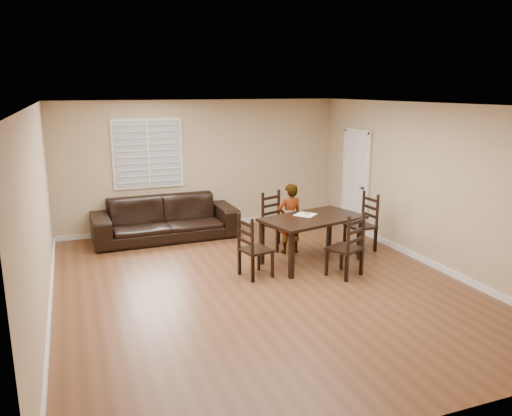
# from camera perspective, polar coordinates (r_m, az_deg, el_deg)

# --- Properties ---
(ground) EXTENTS (7.00, 7.00, 0.00)m
(ground) POSITION_cam_1_polar(r_m,az_deg,el_deg) (7.70, 0.54, -8.78)
(ground) COLOR brown
(ground) RESTS_ON ground
(room) EXTENTS (6.04, 7.04, 2.72)m
(room) POSITION_cam_1_polar(r_m,az_deg,el_deg) (7.39, 0.33, 4.83)
(room) COLOR tan
(room) RESTS_ON ground
(dining_table) EXTENTS (1.89, 1.35, 0.80)m
(dining_table) POSITION_cam_1_polar(r_m,az_deg,el_deg) (8.52, 6.48, -1.60)
(dining_table) COLOR black
(dining_table) RESTS_ON ground
(chair_near) EXTENTS (0.60, 0.59, 1.06)m
(chair_near) POSITION_cam_1_polar(r_m,az_deg,el_deg) (9.39, 2.00, -1.57)
(chair_near) COLOR black
(chair_near) RESTS_ON ground
(chair_far) EXTENTS (0.61, 0.60, 1.05)m
(chair_far) POSITION_cam_1_polar(r_m,az_deg,el_deg) (7.98, 10.84, -4.59)
(chair_far) COLOR black
(chair_far) RESTS_ON ground
(chair_left) EXTENTS (0.51, 0.54, 1.02)m
(chair_left) POSITION_cam_1_polar(r_m,az_deg,el_deg) (7.83, -0.77, -4.79)
(chair_left) COLOR black
(chair_left) RESTS_ON ground
(chair_right) EXTENTS (0.48, 0.51, 1.07)m
(chair_right) POSITION_cam_1_polar(r_m,az_deg,el_deg) (9.45, 12.48, -1.77)
(chair_right) COLOR black
(chair_right) RESTS_ON ground
(child) EXTENTS (0.48, 0.32, 1.28)m
(child) POSITION_cam_1_polar(r_m,az_deg,el_deg) (9.00, 3.87, -1.21)
(child) COLOR gray
(child) RESTS_ON ground
(napkin) EXTENTS (0.45, 0.45, 0.00)m
(napkin) POSITION_cam_1_polar(r_m,az_deg,el_deg) (8.64, 5.66, -0.76)
(napkin) COLOR beige
(napkin) RESTS_ON dining_table
(donut) EXTENTS (0.10, 0.10, 0.04)m
(donut) POSITION_cam_1_polar(r_m,az_deg,el_deg) (8.65, 5.77, -0.60)
(donut) COLOR #B68B41
(donut) RESTS_ON napkin
(sofa) EXTENTS (2.83, 1.17, 0.82)m
(sofa) POSITION_cam_1_polar(r_m,az_deg,el_deg) (10.05, -10.32, -1.20)
(sofa) COLOR black
(sofa) RESTS_ON ground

